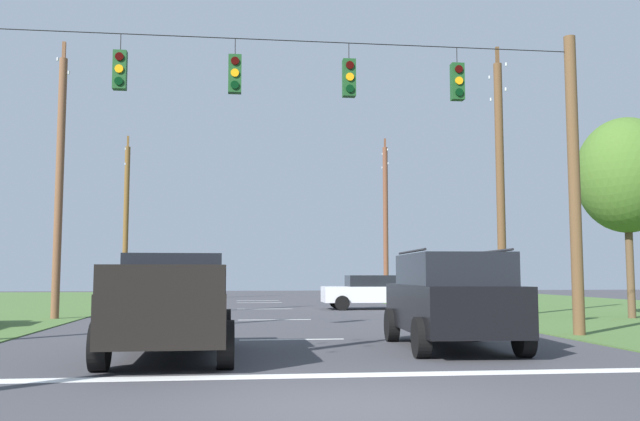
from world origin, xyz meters
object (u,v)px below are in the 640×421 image
at_px(distant_car_crossing_white, 370,292).
at_px(tree_roadside_right, 626,175).
at_px(overhead_signal_span, 289,159).
at_px(utility_pole_mid_right, 500,182).
at_px(utility_pole_far_left, 126,219).
at_px(utility_pole_far_right, 386,219).
at_px(suv_black, 451,298).
at_px(pickup_truck, 172,305).
at_px(utility_pole_mid_left, 59,182).

relative_size(distant_car_crossing_white, tree_roadside_right, 0.60).
relative_size(overhead_signal_span, tree_roadside_right, 2.11).
relative_size(utility_pole_mid_right, utility_pole_far_left, 1.01).
distance_m(overhead_signal_span, utility_pole_far_right, 28.06).
height_order(suv_black, utility_pole_far_left, utility_pole_far_left).
bearing_deg(distant_car_crossing_white, utility_pole_far_right, 74.47).
xyz_separation_m(overhead_signal_span, utility_pole_far_right, (8.30, 26.79, 0.76)).
bearing_deg(utility_pole_mid_right, suv_black, -117.02).
bearing_deg(pickup_truck, overhead_signal_span, 52.73).
xyz_separation_m(suv_black, utility_pole_mid_right, (5.20, 10.20, 3.91)).
height_order(overhead_signal_span, utility_pole_far_left, utility_pole_far_left).
distance_m(utility_pole_mid_right, utility_pole_mid_left, 15.94).
xyz_separation_m(utility_pole_mid_left, tree_roadside_right, (20.06, -2.19, 0.27)).
relative_size(suv_black, utility_pole_mid_left, 0.50).
distance_m(overhead_signal_span, utility_pole_mid_right, 11.43).
bearing_deg(overhead_signal_span, tree_roadside_right, 26.46).
relative_size(overhead_signal_span, utility_pole_far_right, 1.46).
relative_size(utility_pole_far_right, utility_pole_far_left, 1.03).
distance_m(utility_pole_far_right, tree_roadside_right, 20.97).
distance_m(utility_pole_mid_right, utility_pole_far_left, 24.67).
relative_size(utility_pole_mid_left, utility_pole_far_left, 0.99).
distance_m(utility_pole_mid_left, utility_pole_far_left, 17.74).
bearing_deg(overhead_signal_span, distant_car_crossing_white, 71.30).
height_order(overhead_signal_span, suv_black, overhead_signal_span).
xyz_separation_m(utility_pole_mid_right, tree_roadside_right, (4.14, -1.42, 0.11)).
height_order(suv_black, tree_roadside_right, tree_roadside_right).
bearing_deg(tree_roadside_right, pickup_truck, -147.74).
xyz_separation_m(overhead_signal_span, utility_pole_far_left, (-7.87, 26.19, 0.54)).
bearing_deg(overhead_signal_span, utility_pole_far_left, 106.73).
xyz_separation_m(suv_black, utility_pole_far_right, (5.06, 29.32, 4.07)).
xyz_separation_m(overhead_signal_span, tree_roadside_right, (12.58, 6.26, 0.71)).
distance_m(suv_black, tree_roadside_right, 13.44).
distance_m(overhead_signal_span, distant_car_crossing_white, 15.37).
height_order(distant_car_crossing_white, utility_pole_mid_left, utility_pole_mid_left).
relative_size(pickup_truck, utility_pole_far_left, 0.54).
xyz_separation_m(utility_pole_far_right, utility_pole_far_left, (-16.17, -0.60, -0.22)).
xyz_separation_m(utility_pole_mid_right, utility_pole_far_left, (-16.32, 18.51, -0.06)).
relative_size(utility_pole_mid_left, tree_roadside_right, 1.38).
bearing_deg(utility_pole_mid_left, utility_pole_far_right, 49.29).
distance_m(utility_pole_far_right, utility_pole_far_left, 16.19).
distance_m(pickup_truck, distant_car_crossing_white, 18.85).
height_order(distant_car_crossing_white, utility_pole_far_left, utility_pole_far_left).
bearing_deg(utility_pole_mid_right, overhead_signal_span, -137.72).
bearing_deg(utility_pole_mid_left, pickup_truck, -66.77).
relative_size(utility_pole_far_right, utility_pole_mid_left, 1.05).
bearing_deg(pickup_truck, suv_black, 7.10).
bearing_deg(overhead_signal_span, utility_pole_mid_right, 42.28).
relative_size(overhead_signal_span, utility_pole_mid_left, 1.53).
bearing_deg(utility_pole_mid_right, distant_car_crossing_white, 119.42).
xyz_separation_m(pickup_truck, utility_pole_far_right, (10.76, 30.03, 4.16)).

